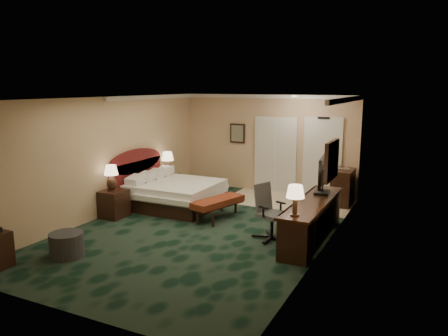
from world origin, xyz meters
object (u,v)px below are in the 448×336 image
at_px(lamp_near, 111,178).
at_px(bed_bench, 218,209).
at_px(nightstand_far, 169,184).
at_px(ottoman, 67,245).
at_px(tv, 322,175).
at_px(minibar, 343,187).
at_px(bed, 176,195).
at_px(desk, 312,221).
at_px(lamp_far, 168,163).
at_px(nightstand_near, 114,204).
at_px(desk_chair, 272,212).

distance_m(lamp_near, bed_bench, 2.47).
height_order(nightstand_far, ottoman, nightstand_far).
bearing_deg(lamp_near, bed_bench, 23.99).
xyz_separation_m(tv, minibar, (0.02, 2.19, -0.71)).
distance_m(bed_bench, tv, 2.47).
distance_m(bed, ottoman, 3.52).
bearing_deg(minibar, desk, -90.53).
height_order(nightstand_far, lamp_far, lamp_far).
bearing_deg(nightstand_near, ottoman, -70.41).
bearing_deg(desk, bed_bench, 168.87).
height_order(lamp_far, ottoman, lamp_far).
xyz_separation_m(bed, lamp_far, (-0.82, 0.90, 0.57)).
height_order(lamp_near, lamp_far, lamp_near).
bearing_deg(tv, lamp_near, -172.37).
relative_size(lamp_far, minibar, 0.69).
xyz_separation_m(nightstand_near, bed_bench, (2.15, 0.94, -0.08)).
relative_size(nightstand_near, lamp_near, 1.06).
relative_size(bed, minibar, 2.21).
bearing_deg(minibar, nightstand_far, -166.87).
bearing_deg(tv, ottoman, -144.73).
relative_size(desk, minibar, 3.03).
relative_size(nightstand_near, minibar, 0.69).
xyz_separation_m(bed_bench, desk_chair, (1.55, -0.74, 0.31)).
distance_m(nightstand_far, ottoman, 4.55).
bearing_deg(desk_chair, lamp_near, -155.43).
bearing_deg(bed_bench, nightstand_near, -140.18).
xyz_separation_m(bed_bench, minibar, (2.29, 2.39, 0.22)).
height_order(ottoman, minibar, minibar).
distance_m(lamp_far, desk, 4.78).
bearing_deg(desk, desk_chair, -157.85).
distance_m(bed, desk, 3.70).
relative_size(ottoman, tv, 0.60).
bearing_deg(ottoman, bed_bench, 66.27).
bearing_deg(lamp_far, lamp_near, -90.27).
bearing_deg(minibar, ottoman, -123.60).
distance_m(nightstand_near, nightstand_far, 2.29).
bearing_deg(lamp_near, tv, 14.75).
xyz_separation_m(bed_bench, tv, (2.28, 0.21, 0.93)).
height_order(nightstand_far, desk_chair, desk_chair).
bearing_deg(nightstand_far, ottoman, -79.90).
xyz_separation_m(nightstand_far, lamp_near, (0.00, -2.31, 0.62)).
bearing_deg(tv, lamp_far, 159.12).
bearing_deg(nightstand_far, lamp_far, -76.32).
distance_m(lamp_near, lamp_far, 2.26).
bearing_deg(nightstand_far, nightstand_near, -89.56).
bearing_deg(nightstand_far, desk, -22.03).
relative_size(nightstand_far, tv, 0.59).
height_order(lamp_near, tv, tv).
bearing_deg(lamp_far, nightstand_far, 103.68).
distance_m(nightstand_far, lamp_near, 2.40).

